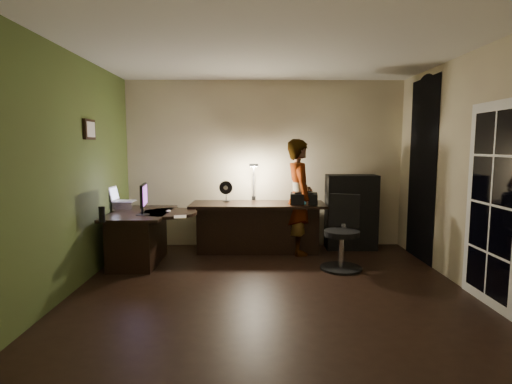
{
  "coord_description": "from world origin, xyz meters",
  "views": [
    {
      "loc": [
        -0.21,
        -4.55,
        1.64
      ],
      "look_at": [
        -0.15,
        1.05,
        1.0
      ],
      "focal_mm": 28.0,
      "sensor_mm": 36.0,
      "label": 1
    }
  ],
  "objects_px": {
    "office_chair": "(342,233)",
    "cabinet": "(351,212)",
    "desk_left": "(142,238)",
    "monitor": "(142,204)",
    "person": "(299,197)",
    "desk_right": "(258,228)"
  },
  "relations": [
    {
      "from": "office_chair",
      "to": "cabinet",
      "type": "bearing_deg",
      "value": 90.29
    },
    {
      "from": "desk_left",
      "to": "monitor",
      "type": "xyz_separation_m",
      "value": [
        0.09,
        -0.23,
        0.51
      ]
    },
    {
      "from": "monitor",
      "to": "desk_left",
      "type": "bearing_deg",
      "value": 103.42
    },
    {
      "from": "cabinet",
      "to": "monitor",
      "type": "height_order",
      "value": "cabinet"
    },
    {
      "from": "cabinet",
      "to": "office_chair",
      "type": "bearing_deg",
      "value": -108.23
    },
    {
      "from": "monitor",
      "to": "person",
      "type": "bearing_deg",
      "value": 11.03
    },
    {
      "from": "monitor",
      "to": "desk_right",
      "type": "bearing_deg",
      "value": 19.26
    },
    {
      "from": "monitor",
      "to": "office_chair",
      "type": "bearing_deg",
      "value": -9.72
    },
    {
      "from": "desk_right",
      "to": "person",
      "type": "distance_m",
      "value": 0.8
    },
    {
      "from": "desk_right",
      "to": "office_chair",
      "type": "xyz_separation_m",
      "value": [
        1.1,
        -0.88,
        0.11
      ]
    },
    {
      "from": "desk_right",
      "to": "monitor",
      "type": "bearing_deg",
      "value": -151.72
    },
    {
      "from": "cabinet",
      "to": "monitor",
      "type": "distance_m",
      "value": 3.24
    },
    {
      "from": "office_chair",
      "to": "person",
      "type": "relative_size",
      "value": 0.57
    },
    {
      "from": "monitor",
      "to": "office_chair",
      "type": "height_order",
      "value": "monitor"
    },
    {
      "from": "desk_right",
      "to": "office_chair",
      "type": "bearing_deg",
      "value": -37.56
    },
    {
      "from": "desk_right",
      "to": "office_chair",
      "type": "distance_m",
      "value": 1.42
    },
    {
      "from": "desk_left",
      "to": "cabinet",
      "type": "distance_m",
      "value": 3.26
    },
    {
      "from": "person",
      "to": "desk_right",
      "type": "bearing_deg",
      "value": 76.74
    },
    {
      "from": "desk_left",
      "to": "office_chair",
      "type": "relative_size",
      "value": 1.28
    },
    {
      "from": "desk_right",
      "to": "monitor",
      "type": "xyz_separation_m",
      "value": [
        -1.55,
        -0.8,
        0.49
      ]
    },
    {
      "from": "desk_left",
      "to": "desk_right",
      "type": "bearing_deg",
      "value": 19.49
    },
    {
      "from": "cabinet",
      "to": "person",
      "type": "distance_m",
      "value": 0.96
    }
  ]
}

